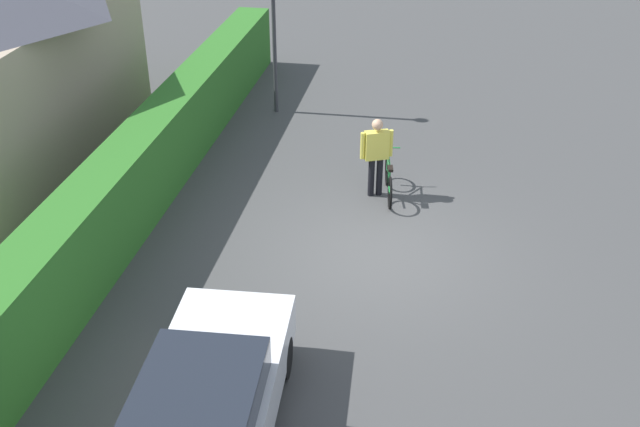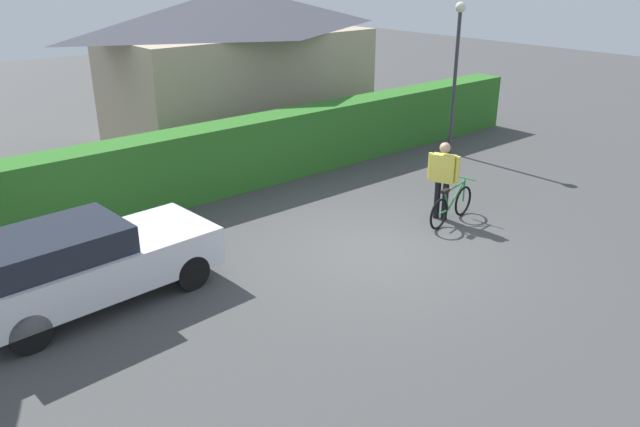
# 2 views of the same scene
# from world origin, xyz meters

# --- Properties ---
(ground_plane) EXTENTS (60.00, 60.00, 0.00)m
(ground_plane) POSITION_xyz_m (0.00, 0.00, 0.00)
(ground_plane) COLOR #434343
(hedge_row) EXTENTS (19.89, 0.90, 1.63)m
(hedge_row) POSITION_xyz_m (0.00, 4.81, 0.82)
(hedge_row) COLOR #2E6F25
(hedge_row) RESTS_ON ground
(parked_car_near) EXTENTS (4.01, 1.84, 1.40)m
(parked_car_near) POSITION_xyz_m (-4.94, 1.67, 0.74)
(parked_car_near) COLOR silver
(parked_car_near) RESTS_ON ground
(bicycle) EXTENTS (1.65, 0.50, 0.87)m
(bicycle) POSITION_xyz_m (2.18, 0.06, 0.37)
(bicycle) COLOR black
(bicycle) RESTS_ON ground
(person_rider) EXTENTS (0.37, 0.63, 1.68)m
(person_rider) POSITION_xyz_m (2.17, 0.33, 0.99)
(person_rider) COLOR black
(person_rider) RESTS_ON ground
(street_lamp) EXTENTS (0.28, 0.28, 4.14)m
(street_lamp) POSITION_xyz_m (6.20, 3.33, 2.69)
(street_lamp) COLOR #38383D
(street_lamp) RESTS_ON ground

